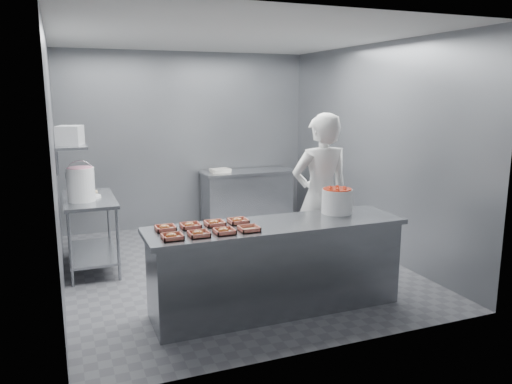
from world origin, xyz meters
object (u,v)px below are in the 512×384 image
(service_counter, at_px, (277,266))
(tray_4, at_px, (165,228))
(prep_table, at_px, (91,222))
(tray_2, at_px, (224,231))
(worker, at_px, (320,198))
(back_counter, at_px, (247,197))
(tray_0, at_px, (172,236))
(tray_3, at_px, (249,229))
(glaze_bucket, at_px, (81,184))
(strawberry_tub, at_px, (337,200))
(tray_7, at_px, (238,221))
(tray_1, at_px, (199,234))
(tray_5, at_px, (190,225))
(tray_6, at_px, (214,223))
(appliance, at_px, (70,135))

(service_counter, height_order, tray_4, tray_4)
(prep_table, bearing_deg, service_counter, -49.76)
(tray_2, bearing_deg, worker, 28.04)
(back_counter, xyz_separation_m, tray_0, (-1.98, -3.40, 0.47))
(tray_3, xyz_separation_m, tray_4, (-0.72, 0.30, 0.00))
(glaze_bucket, bearing_deg, strawberry_tub, -33.21)
(tray_4, distance_m, tray_7, 0.72)
(prep_table, bearing_deg, tray_1, -68.83)
(back_counter, relative_size, tray_0, 8.01)
(tray_2, distance_m, tray_3, 0.24)
(tray_4, bearing_deg, glaze_bucket, 112.03)
(tray_3, height_order, worker, worker)
(tray_1, bearing_deg, service_counter, 10.20)
(prep_table, bearing_deg, back_counter, 27.01)
(tray_0, xyz_separation_m, glaze_bucket, (-0.66, 1.94, 0.19))
(tray_2, height_order, tray_3, tray_2)
(tray_5, relative_size, glaze_bucket, 0.39)
(strawberry_tub, bearing_deg, tray_2, -167.52)
(back_counter, distance_m, tray_0, 3.96)
(back_counter, bearing_deg, tray_4, -122.52)
(tray_7, bearing_deg, tray_2, -128.56)
(service_counter, xyz_separation_m, tray_1, (-0.84, -0.15, 0.47))
(tray_4, distance_m, tray_6, 0.48)
(service_counter, xyz_separation_m, tray_4, (-1.08, 0.15, 0.47))
(tray_1, bearing_deg, back_counter, 62.95)
(tray_3, relative_size, tray_7, 1.00)
(tray_3, bearing_deg, strawberry_tub, 15.08)
(back_counter, relative_size, tray_1, 8.01)
(tray_0, distance_m, glaze_bucket, 2.06)
(tray_2, relative_size, tray_3, 1.00)
(prep_table, height_order, tray_6, tray_6)
(strawberry_tub, bearing_deg, tray_3, -164.92)
(tray_4, bearing_deg, strawberry_tub, -0.02)
(prep_table, relative_size, worker, 0.62)
(tray_7, bearing_deg, worker, 21.03)
(tray_4, xyz_separation_m, appliance, (-0.74, 1.68, 0.75))
(tray_1, distance_m, worker, 1.81)
(tray_6, bearing_deg, back_counter, 64.23)
(tray_2, height_order, strawberry_tub, strawberry_tub)
(tray_0, height_order, tray_6, same)
(tray_0, bearing_deg, tray_6, 32.10)
(back_counter, xyz_separation_m, worker, (-0.09, -2.65, 0.52))
(tray_2, relative_size, tray_4, 1.00)
(tray_1, distance_m, tray_5, 0.30)
(worker, bearing_deg, tray_4, 14.73)
(worker, distance_m, strawberry_tub, 0.46)
(tray_3, bearing_deg, tray_5, 148.07)
(service_counter, relative_size, prep_table, 2.17)
(tray_2, xyz_separation_m, tray_3, (0.24, 0.00, -0.00))
(worker, bearing_deg, tray_7, 22.37)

